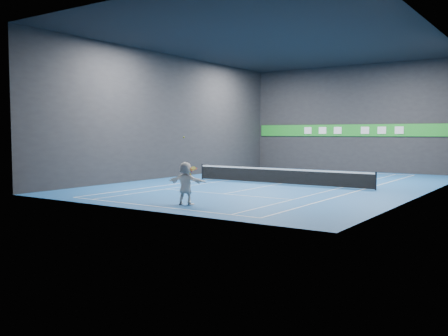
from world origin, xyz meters
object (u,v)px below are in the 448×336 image
Objects in this scene: tennis_ball at (184,137)px; tennis_net at (280,176)px; player at (186,183)px; tennis_racket at (193,169)px.

tennis_net is at bearing 93.51° from tennis_ball.
tennis_racket is at bearing 174.54° from player.
player is 10.73m from tennis_net.
tennis_net is (-0.85, 10.68, -0.44)m from player.
tennis_ball reaches higher than player.
tennis_ball is 0.14× the size of tennis_racket.
tennis_ball reaches higher than tennis_racket.
tennis_ball is (-0.20, 0.13, 2.09)m from player.
player is 2.10m from tennis_ball.
player is 26.64× the size of tennis_ball.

